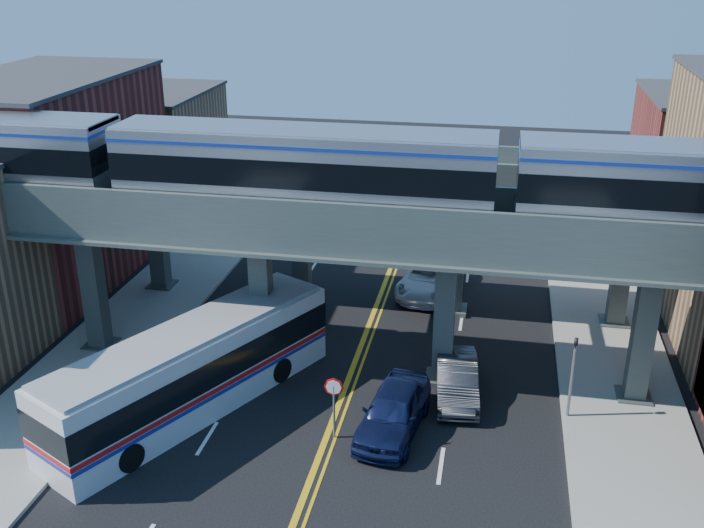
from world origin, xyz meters
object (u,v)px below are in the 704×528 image
at_px(traffic_signal, 573,369).
at_px(car_lane_d, 467,234).
at_px(transit_train, 303,167).
at_px(car_lane_a, 393,411).
at_px(car_lane_c, 429,278).
at_px(stop_sign, 334,398).
at_px(transit_bus, 192,370).
at_px(car_lane_b, 457,379).

height_order(traffic_signal, car_lane_d, traffic_signal).
xyz_separation_m(transit_train, car_lane_a, (4.44, -4.12, -8.39)).
xyz_separation_m(traffic_signal, car_lane_c, (-6.67, 11.27, -1.47)).
distance_m(transit_train, stop_sign, 9.32).
relative_size(transit_bus, car_lane_b, 2.72).
height_order(transit_train, car_lane_a, transit_train).
relative_size(stop_sign, car_lane_a, 0.50).
distance_m(transit_bus, car_lane_c, 15.68).
bearing_deg(car_lane_b, car_lane_c, 95.80).
height_order(car_lane_b, car_lane_d, car_lane_b).
bearing_deg(traffic_signal, transit_bus, -172.35).
bearing_deg(car_lane_d, transit_train, -106.24).
xyz_separation_m(car_lane_a, car_lane_b, (2.25, 3.03, -0.11)).
bearing_deg(car_lane_b, car_lane_d, 85.81).
xyz_separation_m(stop_sign, car_lane_c, (2.23, 14.27, -0.93)).
bearing_deg(car_lane_b, transit_bus, -170.47).
distance_m(transit_bus, car_lane_d, 22.98).
relative_size(stop_sign, transit_bus, 0.20).
distance_m(transit_bus, car_lane_b, 10.90).
relative_size(transit_train, car_lane_d, 9.20).
bearing_deg(car_lane_b, car_lane_a, -132.68).
xyz_separation_m(car_lane_b, car_lane_d, (-0.59, 17.80, -0.04)).
relative_size(car_lane_a, car_lane_b, 1.10).
height_order(transit_bus, car_lane_b, transit_bus).
xyz_separation_m(stop_sign, car_lane_a, (2.16, 0.88, -0.86)).
bearing_deg(stop_sign, transit_bus, 170.69).
distance_m(stop_sign, car_lane_a, 2.49).
relative_size(car_lane_a, car_lane_d, 1.02).
xyz_separation_m(traffic_signal, car_lane_a, (-6.74, -2.12, -1.40)).
relative_size(transit_bus, car_lane_c, 2.20).
bearing_deg(car_lane_d, car_lane_c, -98.25).
height_order(stop_sign, car_lane_b, stop_sign).
bearing_deg(car_lane_a, car_lane_b, 60.94).
bearing_deg(transit_bus, car_lane_d, 1.93).
bearing_deg(transit_bus, car_lane_b, -46.99).
height_order(transit_bus, car_lane_c, transit_bus).
distance_m(transit_train, car_lane_c, 13.34).
distance_m(transit_bus, car_lane_a, 8.25).
relative_size(car_lane_c, car_lane_d, 1.14).
bearing_deg(transit_train, car_lane_c, 64.06).
bearing_deg(transit_bus, traffic_signal, -54.95).
relative_size(transit_train, stop_sign, 18.18).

